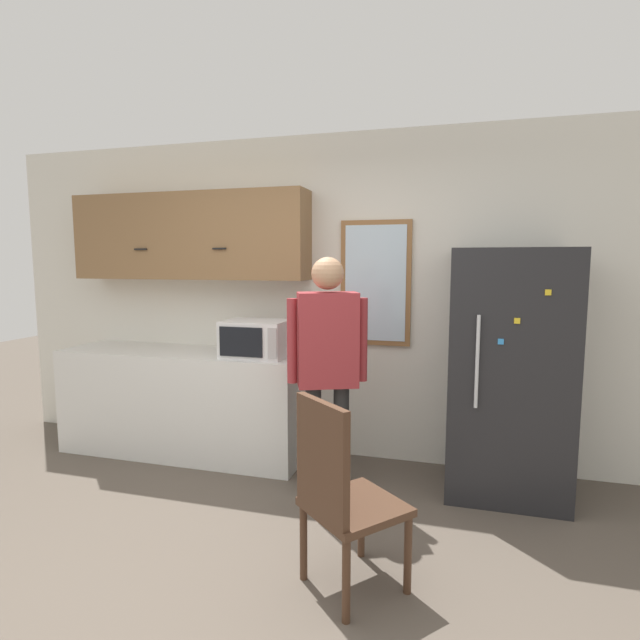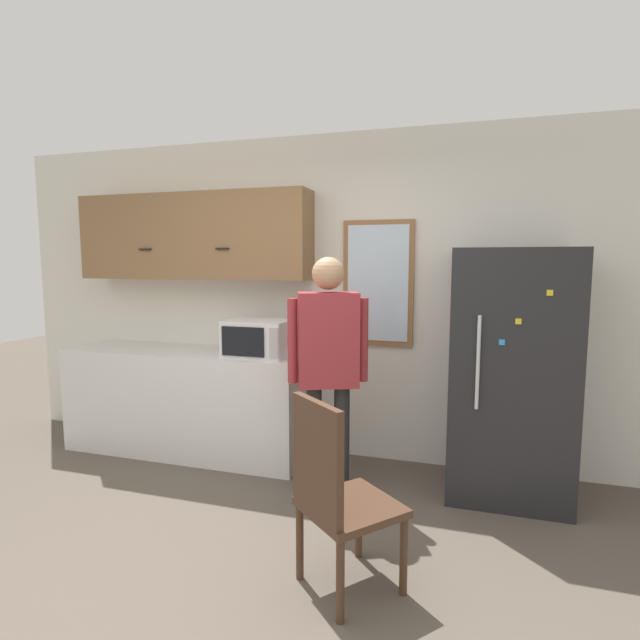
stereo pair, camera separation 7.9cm
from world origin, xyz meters
name	(u,v)px [view 2 (the right image)]	position (x,y,z in m)	size (l,w,h in m)	color
ground_plane	(204,600)	(0.00, 0.00, 0.00)	(16.00, 16.00, 0.00)	brown
back_wall	(324,298)	(0.00, 2.06, 1.35)	(6.00, 0.06, 2.70)	silver
counter	(188,401)	(-1.14, 1.71, 0.45)	(2.13, 0.64, 0.90)	silver
upper_cabinets	(193,237)	(-1.14, 1.87, 1.87)	(2.13, 0.34, 0.73)	olive
microwave	(258,338)	(-0.43, 1.64, 1.04)	(0.51, 0.39, 0.29)	white
person	(328,353)	(0.27, 1.28, 1.03)	(0.53, 0.36, 1.69)	black
refrigerator	(510,374)	(1.49, 1.67, 0.87)	(0.81, 0.73, 1.75)	#232326
chair	(335,491)	(0.60, 0.25, 0.54)	(0.62, 0.62, 1.01)	#472D1E
window	(378,283)	(0.47, 2.02, 1.48)	(0.58, 0.05, 1.02)	olive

